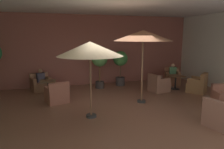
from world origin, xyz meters
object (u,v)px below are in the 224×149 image
at_px(armchair_mid_center_south, 172,78).
at_px(armchair_front_right_north, 41,84).
at_px(patio_umbrella_center_beige, 143,36).
at_px(potted_tree_left_corner, 100,62).
at_px(patron_by_window, 41,76).
at_px(armchair_mid_center_east, 198,85).
at_px(armchair_front_right_east, 57,95).
at_px(cafe_table_mid_center, 176,79).
at_px(patio_umbrella_tall_red, 90,49).
at_px(armchair_mid_center_north, 158,85).
at_px(armchair_front_left_north, 222,117).
at_px(cafe_table_front_right, 48,85).
at_px(patron_blue_shirt, 173,71).
at_px(potted_tree_mid_right, 120,63).

bearing_deg(armchair_mid_center_south, armchair_front_right_north, 173.47).
distance_m(patio_umbrella_center_beige, potted_tree_left_corner, 3.04).
height_order(patio_umbrella_center_beige, patron_by_window, patio_umbrella_center_beige).
xyz_separation_m(armchair_mid_center_east, patio_umbrella_center_beige, (-3.01, -0.54, 2.16)).
height_order(armchair_front_right_east, cafe_table_mid_center, armchair_front_right_east).
height_order(armchair_front_right_north, armchair_front_right_east, armchair_front_right_east).
distance_m(patio_umbrella_tall_red, patron_by_window, 4.38).
distance_m(armchair_mid_center_north, armchair_mid_center_south, 1.76).
height_order(armchair_front_left_north, patron_by_window, patron_by_window).
xyz_separation_m(cafe_table_front_right, patron_blue_shirt, (6.17, 0.26, 0.24)).
distance_m(armchair_front_right_north, patio_umbrella_tall_red, 4.55).
xyz_separation_m(potted_tree_left_corner, patron_blue_shirt, (3.78, -0.41, -0.56)).
relative_size(armchair_front_left_north, armchair_mid_center_south, 0.92).
height_order(armchair_front_left_north, armchair_front_right_east, armchair_front_right_east).
relative_size(patio_umbrella_tall_red, patron_blue_shirt, 3.53).
xyz_separation_m(armchair_mid_center_east, patron_by_window, (-6.69, 2.41, 0.35)).
xyz_separation_m(armchair_mid_center_north, potted_tree_left_corner, (-2.38, 1.42, 0.98)).
distance_m(cafe_table_mid_center, armchair_mid_center_north, 1.02).
distance_m(armchair_front_right_north, cafe_table_mid_center, 6.31).
xyz_separation_m(patio_umbrella_tall_red, potted_tree_left_corner, (1.16, 3.51, -0.81)).
relative_size(armchair_mid_center_north, potted_tree_mid_right, 0.50).
relative_size(armchair_front_left_north, armchair_mid_center_north, 1.07).
bearing_deg(cafe_table_mid_center, potted_tree_mid_right, 145.32).
xyz_separation_m(patio_umbrella_tall_red, patron_by_window, (-1.54, 3.85, -1.43)).
relative_size(armchair_front_right_north, armchair_mid_center_north, 1.15).
xyz_separation_m(cafe_table_front_right, potted_tree_left_corner, (2.39, 0.67, 0.80)).
distance_m(potted_tree_mid_right, patron_blue_shirt, 2.75).
bearing_deg(armchair_front_left_north, patio_umbrella_tall_red, 150.61).
relative_size(cafe_table_front_right, patron_by_window, 1.11).
xyz_separation_m(cafe_table_front_right, armchair_mid_center_south, (6.19, 0.30, -0.17)).
height_order(armchair_mid_center_east, patio_umbrella_tall_red, patio_umbrella_tall_red).
bearing_deg(patio_umbrella_center_beige, armchair_front_left_north, -67.76).
distance_m(armchair_front_right_east, potted_tree_left_corner, 2.88).
xyz_separation_m(armchair_mid_center_north, armchair_mid_center_east, (1.60, -0.66, 0.01)).
height_order(cafe_table_front_right, patio_umbrella_tall_red, patio_umbrella_tall_red).
bearing_deg(patron_by_window, armchair_mid_center_south, -6.20).
bearing_deg(armchair_mid_center_north, armchair_mid_center_east, -22.40).
relative_size(armchair_mid_center_north, patio_umbrella_tall_red, 0.37).
bearing_deg(armchair_mid_center_east, patio_umbrella_tall_red, -164.46).
height_order(armchair_front_left_north, cafe_table_front_right, armchair_front_left_north).
bearing_deg(cafe_table_mid_center, cafe_table_front_right, 173.93).
distance_m(cafe_table_front_right, patio_umbrella_tall_red, 3.49).
relative_size(potted_tree_left_corner, potted_tree_mid_right, 1.04).
relative_size(cafe_table_mid_center, patio_umbrella_tall_red, 0.31).
bearing_deg(patio_umbrella_tall_red, armchair_front_right_north, 111.77).
distance_m(armchair_front_left_north, patron_by_window, 7.43).
bearing_deg(cafe_table_front_right, patron_by_window, 107.04).
xyz_separation_m(armchair_front_left_north, patron_blue_shirt, (1.70, 4.93, 0.42)).
distance_m(armchair_front_right_north, potted_tree_left_corner, 2.91).
distance_m(armchair_mid_center_south, patio_umbrella_center_beige, 4.21).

